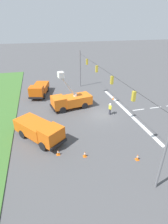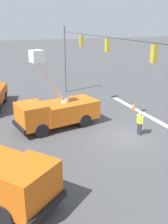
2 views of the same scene
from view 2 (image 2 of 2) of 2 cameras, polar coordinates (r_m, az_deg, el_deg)
ground_plane at (r=18.89m, az=8.44°, el=-5.12°), size 200.00×200.00×0.00m
signal_gantry at (r=17.53m, az=9.16°, el=8.67°), size 26.20×0.33×7.20m
utility_truck_bucket_lift at (r=19.80m, az=-6.06°, el=0.30°), size 3.54×6.61×5.87m
road_worker at (r=18.92m, az=12.09°, el=-2.02°), size 0.64×0.30×1.77m
traffic_cone_mid_left at (r=24.52m, az=10.75°, el=1.34°), size 0.36×0.36×0.66m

